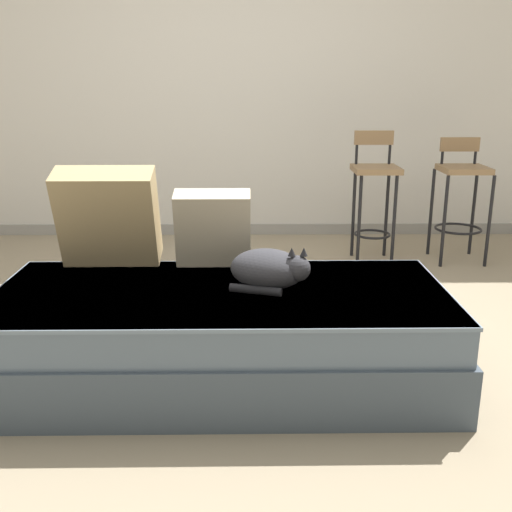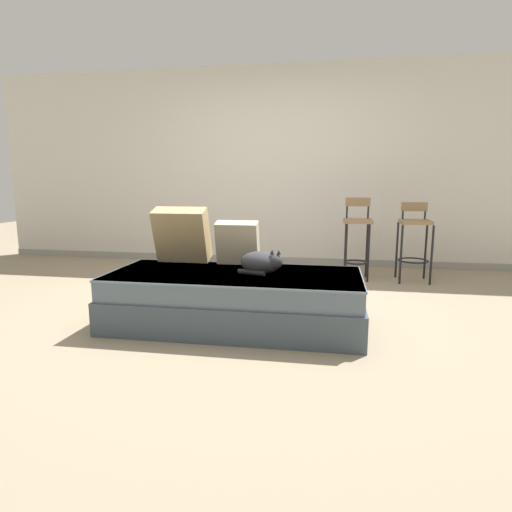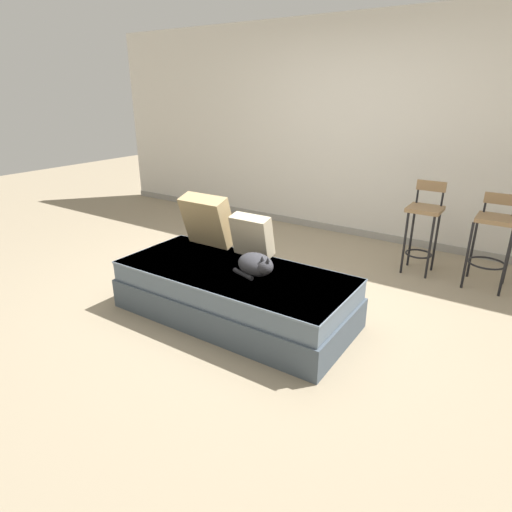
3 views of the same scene
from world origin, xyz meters
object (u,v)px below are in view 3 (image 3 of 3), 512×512
(bar_stool_near_window, at_px, (424,220))
(throw_pillow_middle, at_px, (252,236))
(cat, at_px, (256,265))
(bar_stool_by_doorway, at_px, (493,234))
(couch, at_px, (234,293))
(throw_pillow_corner, at_px, (208,220))

(bar_stool_near_window, bearing_deg, throw_pillow_middle, -125.54)
(cat, distance_m, bar_stool_by_doorway, 2.31)
(couch, bearing_deg, throw_pillow_middle, 98.50)
(throw_pillow_middle, height_order, bar_stool_near_window, bar_stool_near_window)
(couch, distance_m, bar_stool_by_doorway, 2.48)
(couch, distance_m, bar_stool_near_window, 2.12)
(throw_pillow_corner, bearing_deg, bar_stool_near_window, 43.87)
(throw_pillow_middle, relative_size, bar_stool_by_doorway, 0.42)
(throw_pillow_corner, xyz_separation_m, bar_stool_near_window, (1.55, 1.49, -0.11))
(cat, xyz_separation_m, bar_stool_near_window, (0.81, 1.81, 0.05))
(cat, xyz_separation_m, bar_stool_by_doorway, (1.43, 1.81, 0.02))
(couch, xyz_separation_m, throw_pillow_middle, (-0.05, 0.34, 0.39))
(throw_pillow_corner, xyz_separation_m, throw_pillow_middle, (0.49, 0.00, -0.06))
(cat, bearing_deg, throw_pillow_middle, 128.74)
(couch, relative_size, throw_pillow_corner, 4.06)
(bar_stool_by_doorway, bearing_deg, cat, -128.30)
(couch, height_order, bar_stool_near_window, bar_stool_near_window)
(cat, bearing_deg, bar_stool_by_doorway, 51.70)
(throw_pillow_middle, height_order, cat, throw_pillow_middle)
(couch, xyz_separation_m, throw_pillow_corner, (-0.54, 0.34, 0.45))
(couch, height_order, bar_stool_by_doorway, bar_stool_by_doorway)
(throw_pillow_corner, bearing_deg, bar_stool_by_doorway, 34.41)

